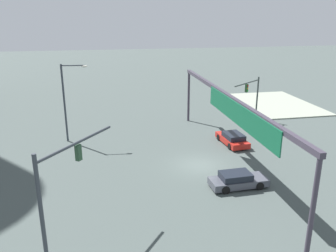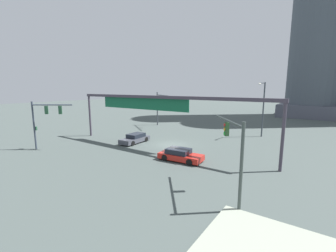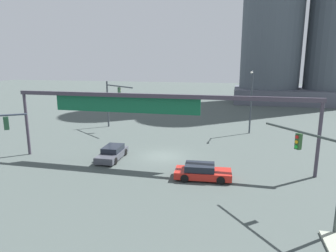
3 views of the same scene
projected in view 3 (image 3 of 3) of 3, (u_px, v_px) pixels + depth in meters
The scene contains 7 objects.
ground_plane at pixel (163, 156), 29.09m from camera, with size 207.91×207.91×0.00m, color #444E4C.
traffic_signal_near_corner at pixel (113, 97), 40.43m from camera, with size 5.24×3.93×6.40m.
traffic_signal_opposite_side at pixel (319, 160), 16.43m from camera, with size 3.59×4.52×5.39m.
streetlamp_curved_arm at pixel (251, 97), 37.16m from camera, with size 0.50×2.65×8.05m.
overhead_sign_gantry at pixel (147, 104), 25.92m from camera, with size 26.70×0.43×6.35m.
sedan_car_approaching at pixel (202, 172), 23.40m from camera, with size 4.54×2.25×1.21m.
sedan_car_waiting_far at pixel (112, 153), 28.23m from camera, with size 1.99×4.51×1.21m.
Camera 3 is at (6.79, -26.96, 9.08)m, focal length 31.84 mm.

